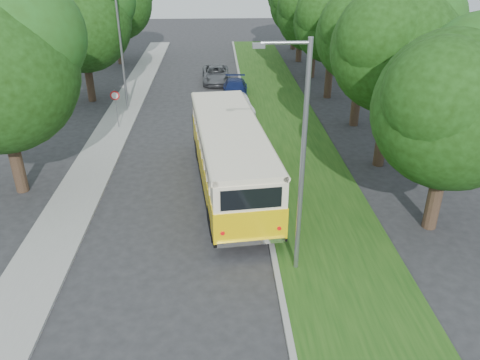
{
  "coord_description": "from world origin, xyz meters",
  "views": [
    {
      "loc": [
        1.67,
        -15.73,
        10.31
      ],
      "look_at": [
        2.53,
        1.64,
        1.5
      ],
      "focal_mm": 35.0,
      "sensor_mm": 36.0,
      "label": 1
    }
  ],
  "objects_px": {
    "lamppost_far": "(120,49)",
    "car_blue": "(235,89)",
    "car_white": "(237,105)",
    "lamppost_near": "(300,157)",
    "vintage_bus": "(230,158)",
    "car_grey": "(216,74)",
    "car_silver": "(229,117)"
  },
  "relations": [
    {
      "from": "lamppost_far",
      "to": "car_blue",
      "type": "xyz_separation_m",
      "value": [
        7.7,
        2.26,
        -3.47
      ]
    },
    {
      "from": "lamppost_far",
      "to": "car_white",
      "type": "height_order",
      "value": "lamppost_far"
    },
    {
      "from": "lamppost_near",
      "to": "car_white",
      "type": "bearing_deg",
      "value": 94.07
    },
    {
      "from": "lamppost_near",
      "to": "vintage_bus",
      "type": "relative_size",
      "value": 0.73
    },
    {
      "from": "lamppost_near",
      "to": "car_grey",
      "type": "distance_m",
      "value": 25.63
    },
    {
      "from": "vintage_bus",
      "to": "car_white",
      "type": "distance_m",
      "value": 10.87
    },
    {
      "from": "car_white",
      "to": "car_blue",
      "type": "relative_size",
      "value": 0.87
    },
    {
      "from": "lamppost_far",
      "to": "car_white",
      "type": "relative_size",
      "value": 1.95
    },
    {
      "from": "car_white",
      "to": "car_blue",
      "type": "bearing_deg",
      "value": 75.28
    },
    {
      "from": "vintage_bus",
      "to": "car_blue",
      "type": "height_order",
      "value": "vintage_bus"
    },
    {
      "from": "car_white",
      "to": "lamppost_near",
      "type": "bearing_deg",
      "value": -100.65
    },
    {
      "from": "lamppost_far",
      "to": "car_silver",
      "type": "distance_m",
      "value": 8.77
    },
    {
      "from": "vintage_bus",
      "to": "car_white",
      "type": "xyz_separation_m",
      "value": [
        0.8,
        10.79,
        -0.99
      ]
    },
    {
      "from": "lamppost_far",
      "to": "car_grey",
      "type": "height_order",
      "value": "lamppost_far"
    },
    {
      "from": "vintage_bus",
      "to": "car_grey",
      "type": "xyz_separation_m",
      "value": [
        -0.6,
        19.05,
        -0.97
      ]
    },
    {
      "from": "lamppost_far",
      "to": "car_blue",
      "type": "bearing_deg",
      "value": 16.35
    },
    {
      "from": "lamppost_far",
      "to": "car_grey",
      "type": "xyz_separation_m",
      "value": [
        6.3,
        6.72,
        -3.46
      ]
    },
    {
      "from": "car_silver",
      "to": "vintage_bus",
      "type": "bearing_deg",
      "value": -82.15
    },
    {
      "from": "car_white",
      "to": "car_grey",
      "type": "height_order",
      "value": "car_grey"
    },
    {
      "from": "car_silver",
      "to": "lamppost_near",
      "type": "bearing_deg",
      "value": -73.86
    },
    {
      "from": "lamppost_far",
      "to": "car_blue",
      "type": "distance_m",
      "value": 8.74
    },
    {
      "from": "car_grey",
      "to": "lamppost_far",
      "type": "bearing_deg",
      "value": -134.93
    },
    {
      "from": "lamppost_near",
      "to": "car_blue",
      "type": "xyz_separation_m",
      "value": [
        -1.21,
        20.76,
        -3.73
      ]
    },
    {
      "from": "lamppost_far",
      "to": "lamppost_near",
      "type": "bearing_deg",
      "value": -64.29
    },
    {
      "from": "vintage_bus",
      "to": "car_white",
      "type": "bearing_deg",
      "value": 79.72
    },
    {
      "from": "vintage_bus",
      "to": "car_silver",
      "type": "height_order",
      "value": "vintage_bus"
    },
    {
      "from": "lamppost_near",
      "to": "lamppost_far",
      "type": "height_order",
      "value": "lamppost_near"
    },
    {
      "from": "car_silver",
      "to": "car_white",
      "type": "height_order",
      "value": "car_white"
    },
    {
      "from": "car_silver",
      "to": "car_grey",
      "type": "bearing_deg",
      "value": 103.09
    },
    {
      "from": "car_white",
      "to": "vintage_bus",
      "type": "bearing_deg",
      "value": -108.98
    },
    {
      "from": "lamppost_far",
      "to": "car_silver",
      "type": "height_order",
      "value": "lamppost_far"
    },
    {
      "from": "car_grey",
      "to": "vintage_bus",
      "type": "bearing_deg",
      "value": -90.0
    }
  ]
}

